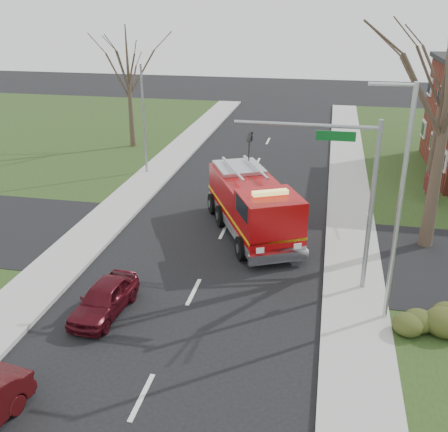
# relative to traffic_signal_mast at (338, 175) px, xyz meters

# --- Properties ---
(ground) EXTENTS (120.00, 120.00, 0.00)m
(ground) POSITION_rel_traffic_signal_mast_xyz_m (-5.21, -1.50, -4.71)
(ground) COLOR black
(ground) RESTS_ON ground
(sidewalk_right) EXTENTS (2.40, 80.00, 0.15)m
(sidewalk_right) POSITION_rel_traffic_signal_mast_xyz_m (0.99, -1.50, -4.63)
(sidewalk_right) COLOR #A0A09A
(sidewalk_right) RESTS_ON ground
(sidewalk_left) EXTENTS (2.40, 80.00, 0.15)m
(sidewalk_left) POSITION_rel_traffic_signal_mast_xyz_m (-11.41, -1.50, -4.63)
(sidewalk_left) COLOR #A0A09A
(sidewalk_left) RESTS_ON ground
(health_center_sign) EXTENTS (0.12, 2.00, 1.40)m
(health_center_sign) POSITION_rel_traffic_signal_mast_xyz_m (5.29, 11.00, -3.83)
(health_center_sign) COLOR #501215
(health_center_sign) RESTS_ON ground
(hedge_corner) EXTENTS (2.80, 2.00, 0.90)m
(hedge_corner) POSITION_rel_traffic_signal_mast_xyz_m (3.79, -2.50, -4.13)
(hedge_corner) COLOR #2E3312
(hedge_corner) RESTS_ON lawn_right
(bare_tree_far) EXTENTS (5.25, 5.25, 10.50)m
(bare_tree_far) POSITION_rel_traffic_signal_mast_xyz_m (5.79, 13.50, 1.78)
(bare_tree_far) COLOR #392B22
(bare_tree_far) RESTS_ON ground
(bare_tree_left) EXTENTS (4.50, 4.50, 9.00)m
(bare_tree_left) POSITION_rel_traffic_signal_mast_xyz_m (-15.21, 18.50, 0.86)
(bare_tree_left) COLOR #392B22
(bare_tree_left) RESTS_ON ground
(traffic_signal_mast) EXTENTS (5.29, 0.18, 6.80)m
(traffic_signal_mast) POSITION_rel_traffic_signal_mast_xyz_m (0.00, 0.00, 0.00)
(traffic_signal_mast) COLOR gray
(traffic_signal_mast) RESTS_ON ground
(streetlight_pole) EXTENTS (1.48, 0.16, 8.40)m
(streetlight_pole) POSITION_rel_traffic_signal_mast_xyz_m (1.93, -2.00, -0.16)
(streetlight_pole) COLOR #B7BABF
(streetlight_pole) RESTS_ON ground
(utility_pole_far) EXTENTS (0.14, 0.14, 7.00)m
(utility_pole_far) POSITION_rel_traffic_signal_mast_xyz_m (-12.01, 12.50, -1.21)
(utility_pole_far) COLOR gray
(utility_pole_far) RESTS_ON ground
(fire_engine) EXTENTS (5.63, 8.01, 3.08)m
(fire_engine) POSITION_rel_traffic_signal_mast_xyz_m (-3.77, 4.46, -3.31)
(fire_engine) COLOR #930608
(fire_engine) RESTS_ON ground
(parked_car_maroon) EXTENTS (1.73, 3.67, 1.22)m
(parked_car_maroon) POSITION_rel_traffic_signal_mast_xyz_m (-8.02, -3.57, -4.10)
(parked_car_maroon) COLOR #460B13
(parked_car_maroon) RESTS_ON ground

